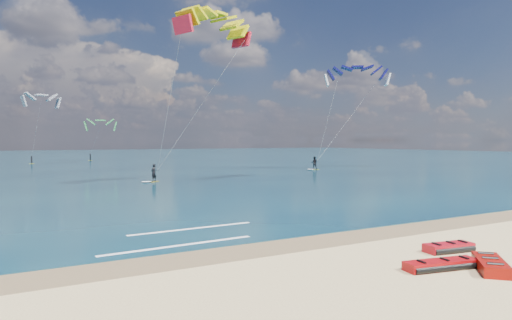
{
  "coord_description": "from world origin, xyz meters",
  "views": [
    {
      "loc": [
        -9.66,
        -12.67,
        4.36
      ],
      "look_at": [
        2.04,
        8.0,
        3.33
      ],
      "focal_mm": 32.0,
      "sensor_mm": 36.0,
      "label": 1
    }
  ],
  "objects_px": {
    "kitesurfer_main": "(184,92)",
    "kitesurfer_far": "(338,109)",
    "packed_kite_left": "(441,269)",
    "packed_kite_right": "(490,270)",
    "packed_kite_mid": "(449,252)"
  },
  "relations": [
    {
      "from": "packed_kite_right",
      "to": "packed_kite_mid",
      "type": "bearing_deg",
      "value": 22.91
    },
    {
      "from": "packed_kite_mid",
      "to": "packed_kite_right",
      "type": "height_order",
      "value": "packed_kite_right"
    },
    {
      "from": "packed_kite_mid",
      "to": "kitesurfer_main",
      "type": "relative_size",
      "value": 0.12
    },
    {
      "from": "packed_kite_right",
      "to": "packed_kite_left",
      "type": "bearing_deg",
      "value": 100.58
    },
    {
      "from": "packed_kite_right",
      "to": "kitesurfer_main",
      "type": "bearing_deg",
      "value": 42.1
    },
    {
      "from": "packed_kite_mid",
      "to": "packed_kite_right",
      "type": "distance_m",
      "value": 2.58
    },
    {
      "from": "packed_kite_left",
      "to": "packed_kite_right",
      "type": "bearing_deg",
      "value": -23.21
    },
    {
      "from": "packed_kite_right",
      "to": "kitesurfer_main",
      "type": "height_order",
      "value": "kitesurfer_main"
    },
    {
      "from": "packed_kite_mid",
      "to": "packed_kite_right",
      "type": "xyz_separation_m",
      "value": [
        -0.98,
        -2.39,
        0.0
      ]
    },
    {
      "from": "kitesurfer_main",
      "to": "packed_kite_right",
      "type": "bearing_deg",
      "value": -132.15
    },
    {
      "from": "kitesurfer_far",
      "to": "packed_kite_right",
      "type": "bearing_deg",
      "value": -124.76
    },
    {
      "from": "kitesurfer_main",
      "to": "kitesurfer_far",
      "type": "relative_size",
      "value": 1.06
    },
    {
      "from": "packed_kite_mid",
      "to": "kitesurfer_main",
      "type": "bearing_deg",
      "value": 97.57
    },
    {
      "from": "packed_kite_left",
      "to": "kitesurfer_main",
      "type": "bearing_deg",
      "value": 95.94
    },
    {
      "from": "packed_kite_left",
      "to": "kitesurfer_main",
      "type": "distance_m",
      "value": 34.19
    }
  ]
}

